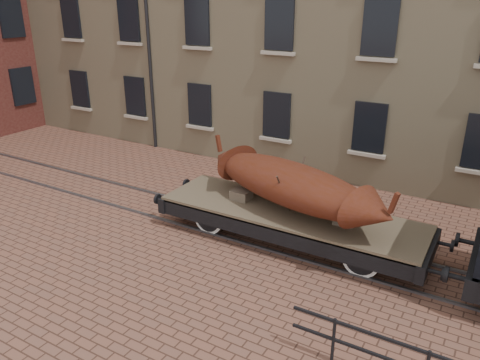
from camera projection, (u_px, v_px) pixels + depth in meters
The scene contains 4 objects.
ground at pixel (276, 238), 13.13m from camera, with size 90.00×90.00×0.00m, color brown.
rail_track at pixel (276, 237), 13.12m from camera, with size 30.00×1.52×0.06m.
flatcar_wagon at pixel (290, 217), 12.67m from camera, with size 8.11×2.20×1.22m.
iron_boat at pixel (291, 184), 12.32m from camera, with size 6.05×3.20×1.49m.
Camera 1 is at (4.98, -10.54, 6.35)m, focal length 35.00 mm.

